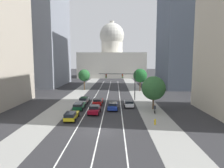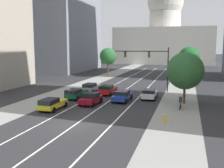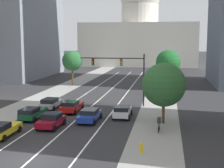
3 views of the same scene
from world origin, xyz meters
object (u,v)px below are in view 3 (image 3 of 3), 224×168
car_yellow (2,129)px  car_silver (51,103)px  car_white (122,111)px  car_green (32,113)px  car_red (72,106)px  street_tree_near_right (168,62)px  street_tree_near_left (72,61)px  cyclist (159,123)px  street_tree_far_right (164,85)px  traffic_signal_mast (124,69)px  car_crimson (51,120)px  car_blue (90,115)px  fire_hydrant (141,148)px  capitol_building (140,33)px

car_yellow → car_silver: bearing=-0.3°
car_white → car_green: bearing=104.0°
car_red → car_green: (-3.39, -4.46, 0.00)m
car_yellow → street_tree_near_right: bearing=-25.6°
car_red → street_tree_near_left: bearing=18.4°
car_green → cyclist: size_ratio=2.68×
car_silver → street_tree_far_right: (14.98, -5.45, 3.56)m
traffic_signal_mast → car_white: bearing=-83.5°
car_crimson → car_blue: (3.39, 3.24, -0.03)m
car_white → street_tree_near_left: (-13.54, 25.03, 4.25)m
cyclist → street_tree_near_left: (-17.99, 30.37, 4.15)m
fire_hydrant → car_green: bearing=145.4°
traffic_signal_mast → fire_hydrant: size_ratio=9.96×
street_tree_far_right → car_white: bearing=157.9°
traffic_signal_mast → fire_hydrant: (4.01, -18.97, -4.72)m
car_yellow → street_tree_far_right: street_tree_far_right is taller
street_tree_near_right → car_silver: bearing=-128.3°
cyclist → street_tree_far_right: (0.36, 3.39, 3.46)m
car_silver → car_white: 10.75m
capitol_building → car_yellow: bearing=-93.2°
street_tree_far_right → capitol_building: bearing=96.7°
car_silver → traffic_signal_mast: 10.96m
street_tree_near_right → street_tree_near_left: size_ratio=1.04×
car_crimson → street_tree_near_right: size_ratio=0.56×
car_yellow → street_tree_far_right: 17.23m
car_silver → car_white: car_white is taller
car_red → traffic_signal_mast: (5.97, 5.27, 4.41)m
car_red → street_tree_far_right: bearing=-105.9°
car_red → street_tree_near_right: 24.76m
car_green → car_yellow: 7.07m
capitol_building → traffic_signal_mast: 75.71m
car_green → street_tree_near_left: bearing=8.5°
car_yellow → car_crimson: 5.28m
car_white → car_silver: bearing=70.5°
car_yellow → fire_hydrant: size_ratio=5.13×
car_green → car_crimson: (3.40, -3.02, -0.00)m
traffic_signal_mast → street_tree_near_right: size_ratio=1.23×
car_white → street_tree_far_right: 6.30m
car_white → traffic_signal_mast: traffic_signal_mast is taller
capitol_building → traffic_signal_mast: size_ratio=4.42×
cyclist → car_crimson: bearing=95.2°
traffic_signal_mast → fire_hydrant: bearing=-78.1°
traffic_signal_mast → street_tree_near_left: traffic_signal_mast is taller
street_tree_far_right → traffic_signal_mast: bearing=121.8°
capitol_building → street_tree_far_right: size_ratio=5.97×
car_yellow → fire_hydrant: bearing=-99.6°
car_red → street_tree_near_left: 24.52m
car_green → car_crimson: bearing=-130.1°
cyclist → capitol_building: bearing=9.8°
capitol_building → street_tree_near_right: capitol_building is taller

